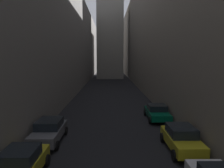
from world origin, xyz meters
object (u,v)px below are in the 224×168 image
object	(u,v)px
parked_car_left_third	(49,131)
parked_car_right_third	(181,138)
parked_car_left_second	(21,164)
parked_car_right_far	(157,112)

from	to	relation	value
parked_car_left_third	parked_car_right_third	world-z (taller)	parked_car_right_third
parked_car_right_third	parked_car_left_third	bearing A→B (deg)	78.85
parked_car_left_second	parked_car_right_third	distance (m)	9.48
parked_car_left_third	parked_car_right_third	size ratio (longest dim) A/B	1.02
parked_car_right_third	parked_car_left_second	bearing A→B (deg)	111.84
parked_car_left_second	parked_car_left_third	world-z (taller)	parked_car_left_second
parked_car_left_third	parked_car_right_far	world-z (taller)	parked_car_left_third
parked_car_right_far	parked_car_left_second	bearing A→B (deg)	141.74
parked_car_right_far	parked_car_right_third	bearing A→B (deg)	-180.00
parked_car_left_second	parked_car_right_third	size ratio (longest dim) A/B	0.96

